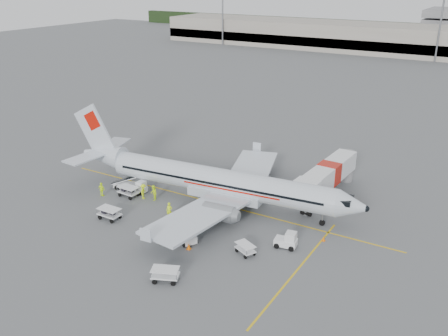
# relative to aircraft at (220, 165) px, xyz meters

# --- Properties ---
(ground) EXTENTS (360.00, 360.00, 0.00)m
(ground) POSITION_rel_aircraft_xyz_m (-0.64, -0.01, -5.00)
(ground) COLOR #56595B
(stripe_lead) EXTENTS (44.00, 0.20, 0.01)m
(stripe_lead) POSITION_rel_aircraft_xyz_m (-0.64, -0.01, -5.00)
(stripe_lead) COLOR yellow
(stripe_lead) RESTS_ON ground
(stripe_cross) EXTENTS (0.20, 20.00, 0.01)m
(stripe_cross) POSITION_rel_aircraft_xyz_m (13.36, -8.01, -5.00)
(stripe_cross) COLOR yellow
(stripe_cross) RESTS_ON ground
(terminal_west) EXTENTS (110.00, 22.00, 9.00)m
(terminal_west) POSITION_rel_aircraft_xyz_m (-40.64, 129.99, -0.50)
(terminal_west) COLOR gray
(terminal_west) RESTS_ON ground
(treeline) EXTENTS (300.00, 3.00, 6.00)m
(treeline) POSITION_rel_aircraft_xyz_m (-0.64, 174.99, -2.00)
(treeline) COLOR black
(treeline) RESTS_ON ground
(mast_west) EXTENTS (3.20, 1.20, 22.00)m
(mast_west) POSITION_rel_aircraft_xyz_m (-70.64, 117.99, 6.00)
(mast_west) COLOR slate
(mast_west) RESTS_ON ground
(mast_center) EXTENTS (3.20, 1.20, 22.00)m
(mast_center) POSITION_rel_aircraft_xyz_m (4.36, 117.99, 6.00)
(mast_center) COLOR slate
(mast_center) RESTS_ON ground
(aircraft) EXTENTS (38.85, 31.79, 10.01)m
(aircraft) POSITION_rel_aircraft_xyz_m (0.00, 0.00, 0.00)
(aircraft) COLOR silver
(aircraft) RESTS_ON ground
(jet_bridge) EXTENTS (3.89, 16.50, 4.30)m
(jet_bridge) POSITION_rel_aircraft_xyz_m (10.10, 8.50, -2.86)
(jet_bridge) COLOR white
(jet_bridge) RESTS_ON ground
(belt_loader) EXTENTS (4.96, 3.25, 2.52)m
(belt_loader) POSITION_rel_aircraft_xyz_m (-12.38, -2.01, -3.75)
(belt_loader) COLOR white
(belt_loader) RESTS_ON ground
(tug_fore) EXTENTS (2.35, 1.57, 1.69)m
(tug_fore) POSITION_rel_aircraft_xyz_m (10.70, -5.02, -4.16)
(tug_fore) COLOR white
(tug_fore) RESTS_ON ground
(tug_mid) EXTENTS (2.67, 2.28, 1.79)m
(tug_mid) POSITION_rel_aircraft_xyz_m (1.66, -9.29, -4.11)
(tug_mid) COLOR white
(tug_mid) RESTS_ON ground
(tug_aft) EXTENTS (2.08, 1.22, 1.59)m
(tug_aft) POSITION_rel_aircraft_xyz_m (-10.42, -2.30, -4.21)
(tug_aft) COLOR white
(tug_aft) RESTS_ON ground
(cart_loaded_a) EXTENTS (2.57, 1.61, 1.30)m
(cart_loaded_a) POSITION_rel_aircraft_xyz_m (-10.72, -3.85, -4.35)
(cart_loaded_a) COLOR white
(cart_loaded_a) RESTS_ON ground
(cart_loaded_b) EXTENTS (2.53, 1.51, 1.32)m
(cart_loaded_b) POSITION_rel_aircraft_xyz_m (-8.55, -9.50, -4.35)
(cart_loaded_b) COLOR white
(cart_loaded_b) RESTS_ON ground
(cart_empty_a) EXTENTS (2.78, 2.27, 1.26)m
(cart_empty_a) POSITION_rel_aircraft_xyz_m (3.99, -15.86, -4.38)
(cart_empty_a) COLOR white
(cart_empty_a) RESTS_ON ground
(cart_empty_b) EXTENTS (2.38, 1.99, 1.08)m
(cart_empty_b) POSITION_rel_aircraft_xyz_m (7.88, -8.22, -4.47)
(cart_empty_b) COLOR white
(cart_empty_b) RESTS_ON ground
(cone_nose) EXTENTS (0.34, 0.34, 0.55)m
(cone_nose) POSITION_rel_aircraft_xyz_m (13.54, -1.92, -4.73)
(cone_nose) COLOR #FF6906
(cone_nose) RESTS_ON ground
(cone_port) EXTENTS (0.37, 0.37, 0.61)m
(cone_port) POSITION_rel_aircraft_xyz_m (-4.85, 13.62, -4.70)
(cone_port) COLOR #FF6906
(cone_port) RESTS_ON ground
(cone_stbd) EXTENTS (0.41, 0.41, 0.68)m
(cone_stbd) POSITION_rel_aircraft_xyz_m (2.67, -10.32, -4.67)
(cone_stbd) COLOR #FF6906
(cone_stbd) RESTS_ON ground
(crew_a) EXTENTS (0.77, 0.61, 1.87)m
(crew_a) POSITION_rel_aircraft_xyz_m (-2.99, -5.91, -4.07)
(crew_a) COLOR #C8E914
(crew_a) RESTS_ON ground
(crew_b) EXTENTS (1.10, 1.16, 1.88)m
(crew_b) POSITION_rel_aircraft_xyz_m (-7.46, -3.07, -4.06)
(crew_b) COLOR #C8E914
(crew_b) RESTS_ON ground
(crew_c) EXTENTS (1.10, 1.39, 1.88)m
(crew_c) POSITION_rel_aircraft_xyz_m (-8.74, -3.38, -4.06)
(crew_c) COLOR #C8E914
(crew_c) RESTS_ON ground
(crew_d) EXTENTS (1.05, 0.47, 1.76)m
(crew_d) POSITION_rel_aircraft_xyz_m (-13.62, -5.39, -4.13)
(crew_d) COLOR #C8E914
(crew_d) RESTS_ON ground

